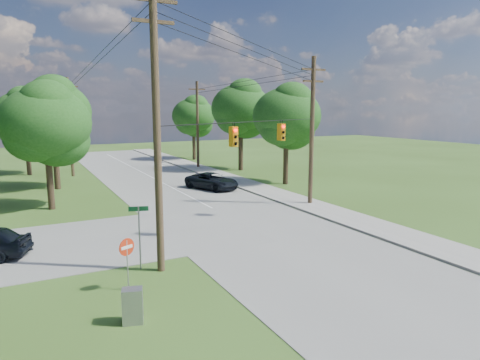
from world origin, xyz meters
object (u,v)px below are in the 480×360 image
pole_sw (157,126)px  do_not_enter_sign (127,252)px  pole_north_e (198,124)px  pole_north_w (70,126)px  pole_ne (312,129)px  car_main_north (212,181)px  control_cabinet (133,306)px

pole_sw → do_not_enter_sign: pole_sw is taller
pole_north_e → pole_north_w: size_ratio=1.00×
pole_ne → pole_north_e: size_ratio=1.05×
pole_ne → car_main_north: 10.71m
pole_north_e → control_cabinet: bearing=-115.0°
pole_north_e → car_main_north: size_ratio=2.00×
pole_ne → do_not_enter_sign: pole_ne is taller
pole_ne → car_main_north: bearing=114.6°
pole_sw → pole_north_e: 32.55m
pole_ne → pole_north_w: bearing=122.3°
pole_north_w → car_main_north: size_ratio=2.00×
do_not_enter_sign → pole_sw: bearing=14.1°
car_main_north → pole_ne: bearing=-88.4°
car_main_north → do_not_enter_sign: bearing=-145.3°
pole_ne → pole_north_e: (-0.00, 22.00, -0.34)m
pole_ne → control_cabinet: 20.12m
pole_north_e → car_main_north: pole_north_e is taller
pole_sw → do_not_enter_sign: bearing=-140.9°
pole_north_e → do_not_enter_sign: pole_north_e is taller
pole_north_w → control_cabinet: size_ratio=8.52×
pole_sw → control_cabinet: pole_sw is taller
pole_north_w → car_main_north: (9.90, -13.28, -4.41)m
car_main_north → do_not_enter_sign: size_ratio=2.41×
pole_north_e → control_cabinet: (-15.67, -33.64, -4.54)m
pole_sw → do_not_enter_sign: size_ratio=5.79×
pole_north_e → pole_ne: bearing=-90.0°
control_cabinet → do_not_enter_sign: 2.84m
pole_sw → pole_ne: size_ratio=1.14×
pole_sw → pole_north_w: (-0.40, 29.60, -1.10)m
pole_ne → car_main_north: pole_ne is taller
pole_north_w → car_main_north: 17.14m
pole_ne → pole_north_e: pole_ne is taller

